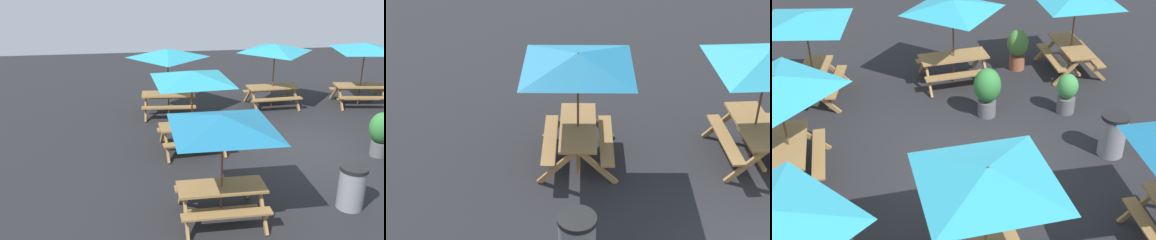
{
  "view_description": "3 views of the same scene",
  "coord_description": "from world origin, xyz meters",
  "views": [
    {
      "loc": [
        -4.69,
        -10.73,
        5.11
      ],
      "look_at": [
        -3.25,
        0.18,
        0.9
      ],
      "focal_mm": 40.0,
      "sensor_mm": 36.0,
      "label": 1
    },
    {
      "loc": [
        5.64,
        -3.06,
        6.19
      ],
      "look_at": [
        -3.1,
        -3.26,
        0.9
      ],
      "focal_mm": 50.0,
      "sensor_mm": 36.0,
      "label": 2
    },
    {
      "loc": [
        -9.1,
        1.49,
        6.86
      ],
      "look_at": [
        0.21,
        -0.05,
        0.9
      ],
      "focal_mm": 50.0,
      "sensor_mm": 36.0,
      "label": 3
    }
  ],
  "objects": [
    {
      "name": "picnic_table_1",
      "position": [
        -3.1,
        -3.26,
        1.99
      ],
      "size": [
        2.83,
        2.83,
        2.34
      ],
      "rotation": [
        0.0,
        0.0,
        0.01
      ],
      "color": "olive",
      "rests_on": "ground"
    },
    {
      "name": "picnic_table_0",
      "position": [
        -3.25,
        0.18,
        1.99
      ],
      "size": [
        2.82,
        2.82,
        2.34
      ],
      "rotation": [
        0.0,
        0.0,
        0.08
      ],
      "color": "olive",
      "rests_on": "ground"
    }
  ]
}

